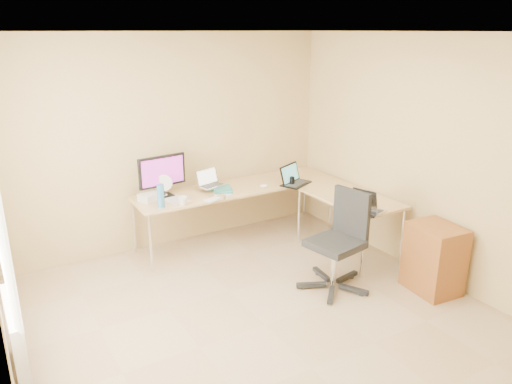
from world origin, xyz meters
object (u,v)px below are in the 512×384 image
monitor (162,176)px  laptop_center (211,178)px  cabinet (434,259)px  keyboard (218,198)px  water_bottle (161,196)px  office_chair (335,244)px  desk_main (238,214)px  mug (183,201)px  desk_fan (163,186)px  laptop_return (370,202)px  laptop_black (296,175)px  desk_return (348,224)px

monitor → laptop_center: size_ratio=1.80×
laptop_center → cabinet: size_ratio=0.45×
keyboard → water_bottle: 0.70m
office_chair → monitor: bearing=114.5°
monitor → water_bottle: size_ratio=2.15×
desk_main → mug: bearing=-161.1°
desk_fan → mug: bearing=-62.5°
mug → laptop_return: bearing=-36.4°
laptop_black → desk_fan: 1.68m
laptop_center → keyboard: size_ratio=0.85×
laptop_black → keyboard: laptop_black is taller
laptop_center → laptop_black: size_ratio=0.81×
laptop_black → cabinet: laptop_black is taller
laptop_return → laptop_center: bearing=18.5°
monitor → cabinet: 3.15m
mug → laptop_black: bearing=0.0°
cabinet → desk_main: bearing=122.5°
mug → water_bottle: (-0.24, 0.05, 0.09)m
desk_return → laptop_center: laptop_center is taller
water_bottle → cabinet: 2.99m
desk_main → laptop_return: bearing=-62.2°
desk_return → laptop_center: 1.76m
laptop_center → cabinet: (1.47, -2.22, -0.52)m
desk_return → monitor: bearing=150.0°
mug → office_chair: 1.76m
laptop_black → monitor: bearing=140.8°
laptop_return → office_chair: bearing=81.4°
desk_fan → keyboard: bearing=-21.0°
desk_return → office_chair: size_ratio=1.23×
desk_main → monitor: bearing=173.5°
laptop_black → cabinet: 1.99m
desk_main → water_bottle: (-1.10, -0.25, 0.50)m
laptop_center → keyboard: laptop_center is taller
desk_return → keyboard: bearing=153.3°
desk_return → office_chair: bearing=-139.1°
office_chair → laptop_black: bearing=61.7°
cabinet → office_chair: bearing=152.0°
mug → office_chair: size_ratio=0.10×
desk_return → cabinet: 1.19m
desk_fan → laptop_return: bearing=-26.0°
mug → office_chair: (1.13, -1.32, -0.28)m
water_bottle → monitor: bearing=66.0°
laptop_return → cabinet: 0.87m
monitor → water_bottle: bearing=-120.9°
desk_main → laptop_center: laptop_center is taller
keyboard → desk_fan: bearing=124.9°
keyboard → water_bottle: bearing=159.0°
laptop_black → water_bottle: (-1.79, 0.05, 0.01)m
desk_fan → cabinet: size_ratio=0.35×
desk_main → desk_return: (0.98, -1.00, 0.00)m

